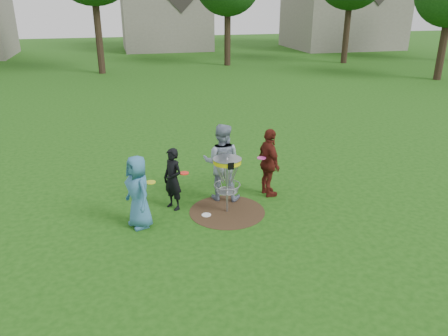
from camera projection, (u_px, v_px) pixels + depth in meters
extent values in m
plane|color=#19470F|center=(227.00, 212.00, 10.36)|extent=(100.00, 100.00, 0.00)
cylinder|color=#47331E|center=(227.00, 211.00, 10.36)|extent=(1.80, 1.80, 0.01)
imported|color=teal|center=(138.00, 192.00, 9.44)|extent=(0.79, 0.94, 1.64)
imported|color=black|center=(173.00, 179.00, 10.27)|extent=(0.61, 0.66, 1.51)
imported|color=#7D8BA2|center=(222.00, 162.00, 10.72)|extent=(1.15, 1.04, 1.94)
imported|color=#5A1C14|center=(269.00, 163.00, 10.92)|extent=(0.53, 1.07, 1.76)
cylinder|color=white|center=(206.00, 215.00, 10.18)|extent=(0.22, 0.22, 0.02)
cylinder|color=#9EA0A5|center=(227.00, 185.00, 10.11)|extent=(0.05, 0.05, 1.38)
cylinder|color=#D4CB0B|center=(227.00, 161.00, 9.90)|extent=(0.64, 0.64, 0.10)
cylinder|color=#9EA0A5|center=(227.00, 159.00, 9.88)|extent=(0.66, 0.66, 0.01)
cube|color=black|center=(231.00, 166.00, 9.60)|extent=(0.14, 0.02, 0.16)
torus|color=#9EA0A5|center=(227.00, 185.00, 10.11)|extent=(0.62, 0.62, 0.02)
torus|color=#9EA0A5|center=(227.00, 191.00, 10.17)|extent=(0.50, 0.50, 0.02)
cylinder|color=#9EA0A5|center=(227.00, 191.00, 10.17)|extent=(0.44, 0.44, 0.01)
cylinder|color=#CBCA16|center=(151.00, 182.00, 9.46)|extent=(0.22, 0.22, 0.02)
cylinder|color=#FF2515|center=(184.00, 173.00, 10.17)|extent=(0.22, 0.22, 0.02)
cylinder|color=#DF3A73|center=(224.00, 158.00, 10.38)|extent=(0.22, 0.22, 0.02)
cylinder|color=#DF3A9E|center=(262.00, 158.00, 10.67)|extent=(0.22, 0.22, 0.02)
cylinder|color=#38281C|center=(99.00, 37.00, 28.23)|extent=(0.46, 0.46, 4.62)
cylinder|color=#38281C|center=(227.00, 39.00, 31.79)|extent=(0.46, 0.46, 3.78)
cylinder|color=#38281C|center=(346.00, 35.00, 32.87)|extent=(0.46, 0.46, 4.20)
cylinder|color=#38281C|center=(442.00, 52.00, 26.26)|extent=(0.46, 0.46, 3.36)
cube|color=gray|center=(166.00, 22.00, 41.71)|extent=(8.00, 7.00, 5.00)
cube|color=gray|center=(342.00, 16.00, 42.70)|extent=(10.00, 8.00, 6.00)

